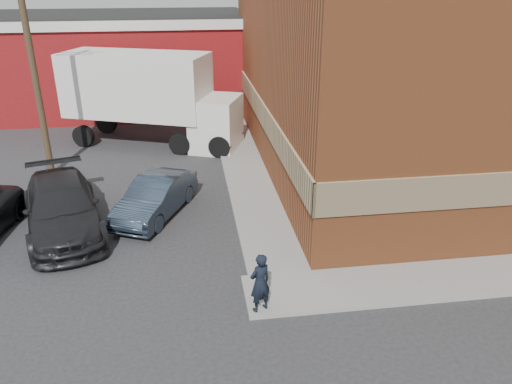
{
  "coord_description": "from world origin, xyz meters",
  "views": [
    {
      "loc": [
        -1.74,
        -11.6,
        7.85
      ],
      "look_at": [
        0.29,
        2.57,
        1.48
      ],
      "focal_mm": 35.0,
      "sensor_mm": 36.0,
      "label": 1
    }
  ],
  "objects_px": {
    "warehouse": "(112,62)",
    "sedan": "(156,197)",
    "suv_b": "(62,208)",
    "box_truck": "(154,93)",
    "utility_pole": "(32,59)",
    "brick_building": "(425,52)",
    "man": "(260,283)"
  },
  "relations": [
    {
      "from": "man",
      "to": "sedan",
      "type": "distance_m",
      "value": 6.58
    },
    {
      "from": "warehouse",
      "to": "utility_pole",
      "type": "xyz_separation_m",
      "value": [
        -1.5,
        -11.0,
        1.93
      ]
    },
    {
      "from": "man",
      "to": "suv_b",
      "type": "distance_m",
      "value": 7.77
    },
    {
      "from": "utility_pole",
      "to": "man",
      "type": "xyz_separation_m",
      "value": [
        7.3,
        -10.55,
        -3.84
      ]
    },
    {
      "from": "sedan",
      "to": "utility_pole",
      "type": "bearing_deg",
      "value": 159.25
    },
    {
      "from": "man",
      "to": "sedan",
      "type": "relative_size",
      "value": 0.38
    },
    {
      "from": "man",
      "to": "warehouse",
      "type": "bearing_deg",
      "value": -100.9
    },
    {
      "from": "box_truck",
      "to": "suv_b",
      "type": "bearing_deg",
      "value": -86.03
    },
    {
      "from": "brick_building",
      "to": "man",
      "type": "distance_m",
      "value": 14.18
    },
    {
      "from": "sedan",
      "to": "warehouse",
      "type": "bearing_deg",
      "value": 125.53
    },
    {
      "from": "suv_b",
      "to": "box_truck",
      "type": "xyz_separation_m",
      "value": [
        2.7,
        8.63,
        1.7
      ]
    },
    {
      "from": "man",
      "to": "box_truck",
      "type": "relative_size",
      "value": 0.17
    },
    {
      "from": "brick_building",
      "to": "box_truck",
      "type": "distance_m",
      "value": 12.37
    },
    {
      "from": "utility_pole",
      "to": "man",
      "type": "relative_size",
      "value": 5.71
    },
    {
      "from": "suv_b",
      "to": "box_truck",
      "type": "distance_m",
      "value": 9.2
    },
    {
      "from": "utility_pole",
      "to": "sedan",
      "type": "bearing_deg",
      "value": -45.23
    },
    {
      "from": "sedan",
      "to": "man",
      "type": "bearing_deg",
      "value": -40.74
    },
    {
      "from": "suv_b",
      "to": "sedan",
      "type": "bearing_deg",
      "value": -2.29
    },
    {
      "from": "suv_b",
      "to": "brick_building",
      "type": "bearing_deg",
      "value": 4.46
    },
    {
      "from": "brick_building",
      "to": "suv_b",
      "type": "height_order",
      "value": "brick_building"
    },
    {
      "from": "man",
      "to": "suv_b",
      "type": "xyz_separation_m",
      "value": [
        -5.71,
        5.27,
        -0.1
      ]
    },
    {
      "from": "man",
      "to": "box_truck",
      "type": "bearing_deg",
      "value": -103.75
    },
    {
      "from": "warehouse",
      "to": "sedan",
      "type": "distance_m",
      "value": 16.02
    },
    {
      "from": "brick_building",
      "to": "man",
      "type": "height_order",
      "value": "brick_building"
    },
    {
      "from": "box_truck",
      "to": "warehouse",
      "type": "bearing_deg",
      "value": 131.4
    },
    {
      "from": "warehouse",
      "to": "sedan",
      "type": "xyz_separation_m",
      "value": [
        3.04,
        -15.58,
        -2.13
      ]
    },
    {
      "from": "utility_pole",
      "to": "box_truck",
      "type": "relative_size",
      "value": 0.98
    },
    {
      "from": "brick_building",
      "to": "warehouse",
      "type": "bearing_deg",
      "value": 142.8
    },
    {
      "from": "utility_pole",
      "to": "sedan",
      "type": "height_order",
      "value": "utility_pole"
    },
    {
      "from": "warehouse",
      "to": "sedan",
      "type": "relative_size",
      "value": 3.95
    },
    {
      "from": "utility_pole",
      "to": "man",
      "type": "bearing_deg",
      "value": -55.32
    },
    {
      "from": "brick_building",
      "to": "utility_pole",
      "type": "relative_size",
      "value": 2.03
    }
  ]
}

